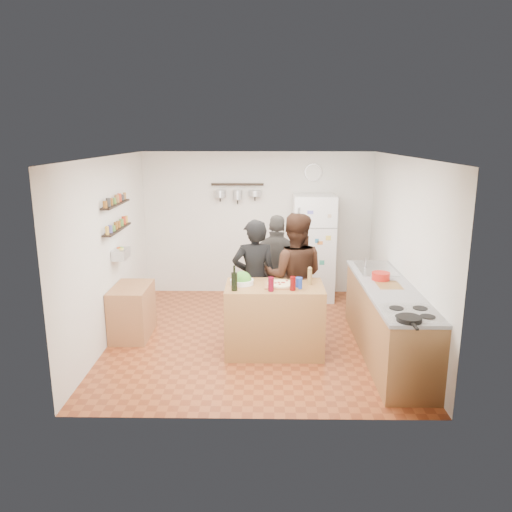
{
  "coord_description": "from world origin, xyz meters",
  "views": [
    {
      "loc": [
        0.11,
        -6.58,
        2.78
      ],
      "look_at": [
        0.0,
        0.1,
        1.15
      ],
      "focal_mm": 35.0,
      "sensor_mm": 36.0,
      "label": 1
    }
  ],
  "objects_px": {
    "salad_bowl": "(242,282)",
    "fridge": "(313,248)",
    "person_center": "(294,276)",
    "wine_bottle": "(234,282)",
    "pepper_mill": "(310,277)",
    "skillet": "(409,319)",
    "person_left": "(254,279)",
    "salt_canister": "(299,283)",
    "red_bowl": "(381,276)",
    "counter_run": "(388,322)",
    "person_back": "(278,270)",
    "wall_clock": "(313,172)",
    "side_table": "(132,311)",
    "prep_island": "(274,319)"
  },
  "relations": [
    {
      "from": "person_back",
      "to": "wall_clock",
      "type": "distance_m",
      "value": 2.11
    },
    {
      "from": "person_center",
      "to": "fridge",
      "type": "xyz_separation_m",
      "value": [
        0.42,
        1.73,
        0.02
      ]
    },
    {
      "from": "fridge",
      "to": "wall_clock",
      "type": "height_order",
      "value": "wall_clock"
    },
    {
      "from": "person_back",
      "to": "side_table",
      "type": "xyz_separation_m",
      "value": [
        -2.05,
        -0.57,
        -0.46
      ]
    },
    {
      "from": "pepper_mill",
      "to": "wall_clock",
      "type": "xyz_separation_m",
      "value": [
        0.25,
        2.52,
        1.15
      ]
    },
    {
      "from": "red_bowl",
      "to": "wine_bottle",
      "type": "bearing_deg",
      "value": -166.21
    },
    {
      "from": "skillet",
      "to": "side_table",
      "type": "height_order",
      "value": "skillet"
    },
    {
      "from": "wine_bottle",
      "to": "person_back",
      "type": "xyz_separation_m",
      "value": [
        0.57,
        1.28,
        -0.2
      ]
    },
    {
      "from": "pepper_mill",
      "to": "skillet",
      "type": "height_order",
      "value": "pepper_mill"
    },
    {
      "from": "person_center",
      "to": "fridge",
      "type": "relative_size",
      "value": 0.98
    },
    {
      "from": "prep_island",
      "to": "red_bowl",
      "type": "distance_m",
      "value": 1.51
    },
    {
      "from": "salad_bowl",
      "to": "salt_canister",
      "type": "height_order",
      "value": "salt_canister"
    },
    {
      "from": "person_left",
      "to": "person_back",
      "type": "xyz_separation_m",
      "value": [
        0.33,
        0.57,
        -0.02
      ]
    },
    {
      "from": "wall_clock",
      "to": "side_table",
      "type": "bearing_deg",
      "value": -142.35
    },
    {
      "from": "salt_canister",
      "to": "red_bowl",
      "type": "relative_size",
      "value": 0.58
    },
    {
      "from": "red_bowl",
      "to": "counter_run",
      "type": "bearing_deg",
      "value": -80.63
    },
    {
      "from": "salad_bowl",
      "to": "fridge",
      "type": "relative_size",
      "value": 0.17
    },
    {
      "from": "pepper_mill",
      "to": "wall_clock",
      "type": "relative_size",
      "value": 0.62
    },
    {
      "from": "salad_bowl",
      "to": "person_center",
      "type": "bearing_deg",
      "value": 33.76
    },
    {
      "from": "salad_bowl",
      "to": "pepper_mill",
      "type": "relative_size",
      "value": 1.63
    },
    {
      "from": "counter_run",
      "to": "side_table",
      "type": "bearing_deg",
      "value": 170.84
    },
    {
      "from": "red_bowl",
      "to": "person_center",
      "type": "bearing_deg",
      "value": 166.46
    },
    {
      "from": "pepper_mill",
      "to": "salt_canister",
      "type": "xyz_separation_m",
      "value": [
        -0.15,
        -0.17,
        -0.02
      ]
    },
    {
      "from": "person_center",
      "to": "side_table",
      "type": "distance_m",
      "value": 2.32
    },
    {
      "from": "salad_bowl",
      "to": "skillet",
      "type": "xyz_separation_m",
      "value": [
        1.77,
        -1.31,
        0.0
      ]
    },
    {
      "from": "wine_bottle",
      "to": "pepper_mill",
      "type": "distance_m",
      "value": 0.99
    },
    {
      "from": "wall_clock",
      "to": "counter_run",
      "type": "bearing_deg",
      "value": -74.08
    },
    {
      "from": "salt_canister",
      "to": "fridge",
      "type": "xyz_separation_m",
      "value": [
        0.4,
        2.36,
        -0.08
      ]
    },
    {
      "from": "pepper_mill",
      "to": "red_bowl",
      "type": "height_order",
      "value": "pepper_mill"
    },
    {
      "from": "salt_canister",
      "to": "person_back",
      "type": "distance_m",
      "value": 1.22
    },
    {
      "from": "counter_run",
      "to": "fridge",
      "type": "distance_m",
      "value": 2.46
    },
    {
      "from": "wine_bottle",
      "to": "salt_canister",
      "type": "relative_size",
      "value": 1.64
    },
    {
      "from": "salt_canister",
      "to": "person_left",
      "type": "xyz_separation_m",
      "value": [
        -0.57,
        0.62,
        -0.14
      ]
    },
    {
      "from": "prep_island",
      "to": "pepper_mill",
      "type": "distance_m",
      "value": 0.71
    },
    {
      "from": "salt_canister",
      "to": "counter_run",
      "type": "height_order",
      "value": "salt_canister"
    },
    {
      "from": "counter_run",
      "to": "pepper_mill",
      "type": "bearing_deg",
      "value": 173.96
    },
    {
      "from": "fridge",
      "to": "person_center",
      "type": "bearing_deg",
      "value": -103.79
    },
    {
      "from": "prep_island",
      "to": "person_left",
      "type": "relative_size",
      "value": 0.74
    },
    {
      "from": "wall_clock",
      "to": "prep_island",
      "type": "bearing_deg",
      "value": -105.28
    },
    {
      "from": "salad_bowl",
      "to": "prep_island",
      "type": "bearing_deg",
      "value": -6.79
    },
    {
      "from": "side_table",
      "to": "pepper_mill",
      "type": "bearing_deg",
      "value": -10.43
    },
    {
      "from": "skillet",
      "to": "fridge",
      "type": "height_order",
      "value": "fridge"
    },
    {
      "from": "salt_canister",
      "to": "counter_run",
      "type": "distance_m",
      "value": 1.27
    },
    {
      "from": "person_center",
      "to": "wall_clock",
      "type": "xyz_separation_m",
      "value": [
        0.42,
        2.06,
        1.27
      ]
    },
    {
      "from": "prep_island",
      "to": "fridge",
      "type": "bearing_deg",
      "value": 72.6
    },
    {
      "from": "skillet",
      "to": "wine_bottle",
      "type": "bearing_deg",
      "value": 150.72
    },
    {
      "from": "wall_clock",
      "to": "side_table",
      "type": "distance_m",
      "value": 3.84
    },
    {
      "from": "person_left",
      "to": "salt_canister",
      "type": "bearing_deg",
      "value": 124.81
    },
    {
      "from": "red_bowl",
      "to": "prep_island",
      "type": "bearing_deg",
      "value": -170.02
    },
    {
      "from": "salad_bowl",
      "to": "counter_run",
      "type": "height_order",
      "value": "salad_bowl"
    }
  ]
}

